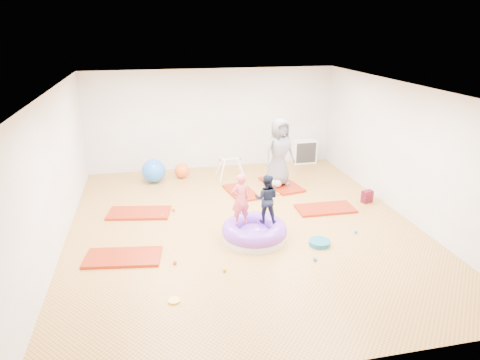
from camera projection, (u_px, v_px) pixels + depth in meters
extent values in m
cube|color=#D18A4C|center=(243.00, 226.00, 8.86)|extent=(7.00, 8.00, 0.01)
cube|color=white|center=(243.00, 89.00, 7.90)|extent=(7.00, 8.00, 0.01)
cube|color=white|center=(213.00, 119.00, 12.05)|extent=(7.00, 0.01, 2.80)
cube|color=white|center=(322.00, 268.00, 4.71)|extent=(7.00, 0.01, 2.80)
cube|color=white|center=(54.00, 174.00, 7.69)|extent=(0.01, 8.00, 2.80)
cube|color=white|center=(404.00, 151.00, 9.07)|extent=(0.01, 8.00, 2.80)
cube|color=#9A1802|center=(123.00, 257.00, 7.60)|extent=(1.41, 0.85, 0.06)
cube|color=#9A1802|center=(139.00, 213.00, 9.39)|extent=(1.43, 0.89, 0.06)
cube|color=#9A1802|center=(241.00, 192.00, 10.57)|extent=(0.77, 1.25, 0.05)
cube|color=#9A1802|center=(325.00, 209.00, 9.61)|extent=(1.30, 0.67, 0.05)
cube|color=#9A1802|center=(281.00, 184.00, 11.06)|extent=(0.93, 1.45, 0.06)
cylinder|color=silver|center=(254.00, 236.00, 8.29)|extent=(1.23, 1.23, 0.14)
torus|color=purple|center=(254.00, 230.00, 8.24)|extent=(1.27, 1.27, 0.34)
ellipsoid|color=purple|center=(254.00, 234.00, 8.27)|extent=(0.67, 0.67, 0.30)
imported|color=#D6515F|center=(240.00, 197.00, 8.02)|extent=(0.42, 0.33, 1.03)
imported|color=black|center=(267.00, 196.00, 8.13)|extent=(0.57, 0.51, 0.96)
imported|color=slate|center=(279.00, 152.00, 10.71)|extent=(0.96, 0.76, 1.71)
ellipsoid|color=silver|center=(276.00, 182.00, 10.83)|extent=(0.37, 0.23, 0.21)
sphere|color=tan|center=(278.00, 183.00, 10.67)|extent=(0.17, 0.17, 0.17)
sphere|color=blue|center=(356.00, 232.00, 8.53)|extent=(0.07, 0.07, 0.07)
sphere|color=red|center=(175.00, 262.00, 7.43)|extent=(0.07, 0.07, 0.07)
sphere|color=red|center=(174.00, 210.00, 9.53)|extent=(0.07, 0.07, 0.07)
sphere|color=blue|center=(315.00, 259.00, 7.54)|extent=(0.07, 0.07, 0.07)
sphere|color=gold|center=(224.00, 270.00, 7.21)|extent=(0.07, 0.07, 0.07)
sphere|color=red|center=(151.00, 262.00, 7.44)|extent=(0.07, 0.07, 0.07)
sphere|color=gold|center=(278.00, 194.00, 10.41)|extent=(0.07, 0.07, 0.07)
sphere|color=#35A35B|center=(162.00, 216.00, 9.24)|extent=(0.07, 0.07, 0.07)
sphere|color=blue|center=(154.00, 171.00, 11.19)|extent=(0.62, 0.62, 0.62)
sphere|color=orange|center=(182.00, 171.00, 11.56)|extent=(0.40, 0.40, 0.40)
cylinder|color=white|center=(223.00, 171.00, 11.21)|extent=(0.21, 0.21, 0.56)
cylinder|color=white|center=(220.00, 166.00, 11.65)|extent=(0.21, 0.21, 0.56)
cylinder|color=white|center=(242.00, 170.00, 11.31)|extent=(0.21, 0.21, 0.56)
cylinder|color=white|center=(238.00, 164.00, 11.75)|extent=(0.21, 0.21, 0.56)
cylinder|color=white|center=(230.00, 159.00, 11.40)|extent=(0.54, 0.03, 0.03)
sphere|color=red|center=(220.00, 160.00, 11.35)|extent=(0.06, 0.06, 0.06)
sphere|color=blue|center=(240.00, 159.00, 11.45)|extent=(0.06, 0.06, 0.06)
cube|color=white|center=(304.00, 151.00, 12.76)|extent=(0.70, 0.34, 0.70)
cube|color=#2A2A2A|center=(306.00, 153.00, 12.61)|extent=(0.60, 0.02, 0.60)
cube|color=white|center=(305.00, 152.00, 12.72)|extent=(0.02, 0.24, 0.62)
cube|color=white|center=(305.00, 152.00, 12.72)|extent=(0.62, 0.24, 0.02)
cylinder|color=#186382|center=(320.00, 243.00, 8.07)|extent=(0.40, 0.40, 0.09)
cube|color=maroon|center=(367.00, 197.00, 9.97)|extent=(0.29, 0.22, 0.29)
cylinder|color=gold|center=(174.00, 301.00, 6.44)|extent=(0.19, 0.19, 0.03)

